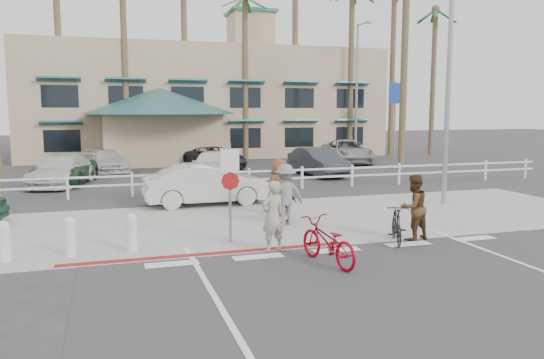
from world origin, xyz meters
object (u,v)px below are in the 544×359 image
object	(u,v)px
car_white_sedan	(207,184)
bike_red	(327,242)
bike_black	(397,225)
sign_post	(230,187)

from	to	relation	value
car_white_sedan	bike_red	bearing A→B (deg)	-173.05
car_white_sedan	bike_black	bearing A→B (deg)	-153.68
bike_red	bike_black	world-z (taller)	bike_red
bike_red	car_white_sedan	bearing A→B (deg)	-93.86
sign_post	bike_red	world-z (taller)	sign_post
sign_post	car_white_sedan	size ratio (longest dim) A/B	0.64
sign_post	bike_black	xyz separation A→B (m)	(4.10, -1.35, -0.98)
sign_post	bike_black	size ratio (longest dim) A/B	1.87
bike_black	car_white_sedan	size ratio (longest dim) A/B	0.34
sign_post	car_white_sedan	xyz separation A→B (m)	(0.42, 5.69, -0.70)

